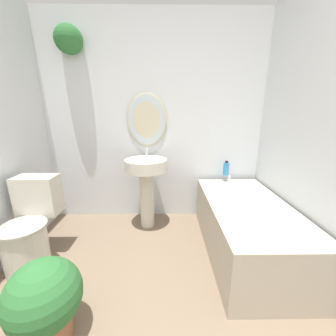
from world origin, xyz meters
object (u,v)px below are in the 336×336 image
object	(u,v)px
toilet	(30,229)
potted_plant	(45,299)
shampoo_bottle	(226,169)
pedestal_sink	(146,178)
bathtub	(246,226)

from	to	relation	value
toilet	potted_plant	xyz separation A→B (m)	(0.48, -0.65, -0.06)
shampoo_bottle	pedestal_sink	bearing A→B (deg)	-170.80
toilet	potted_plant	bearing A→B (deg)	-53.46
bathtub	potted_plant	xyz separation A→B (m)	(-1.47, -0.80, 0.02)
bathtub	shampoo_bottle	distance (m)	0.75
toilet	shampoo_bottle	bearing A→B (deg)	22.38
pedestal_sink	shampoo_bottle	xyz separation A→B (m)	(0.95, 0.15, 0.07)
toilet	bathtub	xyz separation A→B (m)	(1.94, 0.15, -0.08)
bathtub	potted_plant	world-z (taller)	bathtub
pedestal_sink	toilet	bearing A→B (deg)	-146.59
pedestal_sink	bathtub	world-z (taller)	pedestal_sink
toilet	bathtub	size ratio (longest dim) A/B	0.54
pedestal_sink	bathtub	size ratio (longest dim) A/B	0.65
toilet	potted_plant	distance (m)	0.81
toilet	pedestal_sink	size ratio (longest dim) A/B	0.84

